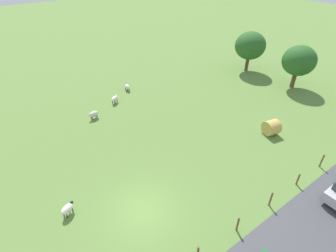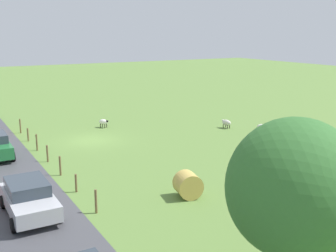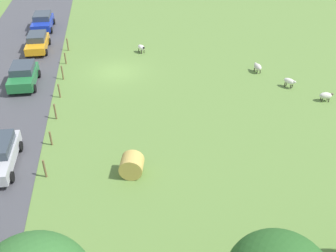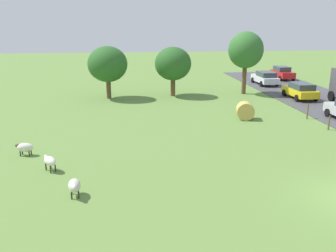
{
  "view_description": "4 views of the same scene",
  "coord_description": "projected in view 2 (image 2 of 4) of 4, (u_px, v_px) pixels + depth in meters",
  "views": [
    {
      "loc": [
        9.67,
        -4.94,
        14.09
      ],
      "look_at": [
        -5.26,
        5.82,
        1.3
      ],
      "focal_mm": 28.16,
      "sensor_mm": 36.0,
      "label": 1
    },
    {
      "loc": [
        10.66,
        30.98,
        8.5
      ],
      "look_at": [
        -3.79,
        5.68,
        1.89
      ],
      "focal_mm": 44.47,
      "sensor_mm": 36.0,
      "label": 2
    },
    {
      "loc": [
        -0.03,
        30.72,
        14.7
      ],
      "look_at": [
        -2.88,
        11.2,
        1.49
      ],
      "focal_mm": 41.19,
      "sensor_mm": 36.0,
      "label": 3
    },
    {
      "loc": [
        -9.79,
        -13.06,
        7.35
      ],
      "look_at": [
        -7.3,
        7.19,
        1.51
      ],
      "focal_mm": 39.04,
      "sensor_mm": 36.0,
      "label": 4
    }
  ],
  "objects": [
    {
      "name": "ground_plane",
      "position": [
        92.0,
        141.0,
        33.27
      ],
      "size": [
        160.0,
        160.0,
        0.0
      ],
      "primitive_type": "plane",
      "color": "olive"
    },
    {
      "name": "fence_post_5",
      "position": [
        76.0,
        183.0,
        22.49
      ],
      "size": [
        0.12,
        0.12,
        1.01
      ],
      "primitive_type": "cylinder",
      "color": "brown",
      "rests_on": "ground_plane"
    },
    {
      "name": "hay_bale_0",
      "position": [
        188.0,
        185.0,
        21.78
      ],
      "size": [
        1.55,
        1.42,
        1.34
      ],
      "primitive_type": "cylinder",
      "rotation": [
        1.57,
        0.0,
        2.94
      ],
      "color": "tan",
      "rests_on": "ground_plane"
    },
    {
      "name": "fence_post_3",
      "position": [
        47.0,
        154.0,
        27.72
      ],
      "size": [
        0.12,
        0.12,
        1.14
      ],
      "primitive_type": "cylinder",
      "color": "brown",
      "rests_on": "ground_plane"
    },
    {
      "name": "sheep_1",
      "position": [
        300.0,
        131.0,
        34.42
      ],
      "size": [
        1.07,
        0.64,
        0.74
      ],
      "color": "silver",
      "rests_on": "ground_plane"
    },
    {
      "name": "sheep_0",
      "position": [
        104.0,
        122.0,
        37.67
      ],
      "size": [
        0.86,
        1.05,
        0.77
      ],
      "color": "white",
      "rests_on": "ground_plane"
    },
    {
      "name": "fence_post_2",
      "position": [
        37.0,
        142.0,
        30.34
      ],
      "size": [
        0.12,
        0.12,
        1.23
      ],
      "primitive_type": "cylinder",
      "color": "brown",
      "rests_on": "ground_plane"
    },
    {
      "name": "sheep_3",
      "position": [
        226.0,
        123.0,
        37.44
      ],
      "size": [
        0.65,
        1.08,
        0.78
      ],
      "color": "beige",
      "rests_on": "ground_plane"
    },
    {
      "name": "fence_post_1",
      "position": [
        28.0,
        135.0,
        32.98
      ],
      "size": [
        0.12,
        0.12,
        1.05
      ],
      "primitive_type": "cylinder",
      "color": "brown",
      "rests_on": "ground_plane"
    },
    {
      "name": "fence_post_6",
      "position": [
        96.0,
        201.0,
        19.84
      ],
      "size": [
        0.12,
        0.12,
        1.19
      ],
      "primitive_type": "cylinder",
      "color": "brown",
      "rests_on": "ground_plane"
    },
    {
      "name": "fence_post_4",
      "position": [
        60.0,
        166.0,
        25.09
      ],
      "size": [
        0.12,
        0.12,
        1.2
      ],
      "primitive_type": "cylinder",
      "color": "brown",
      "rests_on": "ground_plane"
    },
    {
      "name": "sheep_2",
      "position": [
        263.0,
        127.0,
        35.64
      ],
      "size": [
        0.94,
        1.06,
        0.78
      ],
      "color": "silver",
      "rests_on": "ground_plane"
    },
    {
      "name": "car_6",
      "position": [
        29.0,
        198.0,
        19.54
      ],
      "size": [
        2.21,
        4.46,
        1.6
      ],
      "color": "#B7B7BC",
      "rests_on": "road_strip"
    },
    {
      "name": "tree_1",
      "position": [
        294.0,
        189.0,
        10.75
      ],
      "size": [
        3.59,
        3.59,
        6.42
      ],
      "color": "brown",
      "rests_on": "ground_plane"
    },
    {
      "name": "fence_post_0",
      "position": [
        20.0,
        126.0,
        35.59
      ],
      "size": [
        0.12,
        0.12,
        1.24
      ],
      "primitive_type": "cylinder",
      "color": "brown",
      "rests_on": "ground_plane"
    }
  ]
}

